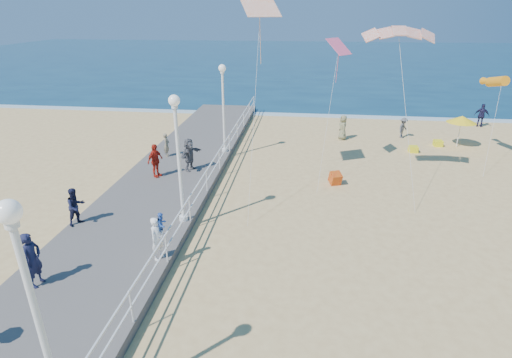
# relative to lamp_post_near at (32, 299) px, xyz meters

# --- Properties ---
(ground) EXTENTS (160.00, 160.00, 0.00)m
(ground) POSITION_rel_lamp_post_near_xyz_m (5.35, 9.00, -3.66)
(ground) COLOR #EBC47B
(ground) RESTS_ON ground
(ocean) EXTENTS (160.00, 90.00, 0.05)m
(ocean) POSITION_rel_lamp_post_near_xyz_m (5.35, 74.00, -3.65)
(ocean) COLOR #0C324D
(ocean) RESTS_ON ground
(surf_line) EXTENTS (160.00, 1.20, 0.04)m
(surf_line) POSITION_rel_lamp_post_near_xyz_m (5.35, 29.50, -3.63)
(surf_line) COLOR white
(surf_line) RESTS_ON ground
(boardwalk) EXTENTS (5.00, 44.00, 0.40)m
(boardwalk) POSITION_rel_lamp_post_near_xyz_m (-2.15, 9.00, -3.46)
(boardwalk) COLOR slate
(boardwalk) RESTS_ON ground
(railing) EXTENTS (0.05, 42.00, 0.55)m
(railing) POSITION_rel_lamp_post_near_xyz_m (0.30, 9.00, -2.41)
(railing) COLOR white
(railing) RESTS_ON boardwalk
(lamp_post_near) EXTENTS (0.44, 0.44, 5.32)m
(lamp_post_near) POSITION_rel_lamp_post_near_xyz_m (0.00, 0.00, 0.00)
(lamp_post_near) COLOR white
(lamp_post_near) RESTS_ON boardwalk
(lamp_post_mid) EXTENTS (0.44, 0.44, 5.32)m
(lamp_post_mid) POSITION_rel_lamp_post_near_xyz_m (0.00, 9.00, 0.00)
(lamp_post_mid) COLOR white
(lamp_post_mid) RESTS_ON boardwalk
(lamp_post_far) EXTENTS (0.44, 0.44, 5.32)m
(lamp_post_far) POSITION_rel_lamp_post_near_xyz_m (0.00, 18.00, 0.00)
(lamp_post_far) COLOR white
(lamp_post_far) RESTS_ON boardwalk
(woman_holding_toddler) EXTENTS (0.56, 0.69, 1.63)m
(woman_holding_toddler) POSITION_rel_lamp_post_near_xyz_m (-0.05, 6.16, -2.45)
(woman_holding_toddler) COLOR white
(woman_holding_toddler) RESTS_ON boardwalk
(toddler_held) EXTENTS (0.47, 0.53, 0.91)m
(toddler_held) POSITION_rel_lamp_post_near_xyz_m (0.10, 6.31, -1.96)
(toddler_held) COLOR blue
(toddler_held) RESTS_ON boardwalk
(spectator_0) EXTENTS (0.49, 0.71, 1.89)m
(spectator_0) POSITION_rel_lamp_post_near_xyz_m (-3.45, 4.25, -2.32)
(spectator_0) COLOR #1A1C39
(spectator_0) RESTS_ON boardwalk
(spectator_3) EXTENTS (0.81, 1.14, 1.80)m
(spectator_3) POSITION_rel_lamp_post_near_xyz_m (-2.82, 13.50, -2.36)
(spectator_3) COLOR red
(spectator_3) RESTS_ON boardwalk
(spectator_5) EXTENTS (1.10, 1.76, 1.81)m
(spectator_5) POSITION_rel_lamp_post_near_xyz_m (-1.29, 14.67, -2.36)
(spectator_5) COLOR #58585D
(spectator_5) RESTS_ON boardwalk
(spectator_6) EXTENTS (0.37, 0.54, 1.44)m
(spectator_6) POSITION_rel_lamp_post_near_xyz_m (-3.30, 16.70, -2.54)
(spectator_6) COLOR gray
(spectator_6) RESTS_ON boardwalk
(spectator_7) EXTENTS (0.91, 0.98, 1.60)m
(spectator_7) POSITION_rel_lamp_post_near_xyz_m (-4.25, 8.17, -2.46)
(spectator_7) COLOR #191B37
(spectator_7) RESTS_ON boardwalk
(beach_walker_a) EXTENTS (1.02, 1.10, 1.49)m
(beach_walker_a) POSITION_rel_lamp_post_near_xyz_m (12.03, 23.71, -2.92)
(beach_walker_a) COLOR #4F5054
(beach_walker_a) RESTS_ON ground
(beach_walker_b) EXTENTS (1.16, 0.79, 1.83)m
(beach_walker_b) POSITION_rel_lamp_post_near_xyz_m (18.81, 27.55, -2.74)
(beach_walker_b) COLOR #1D1B3D
(beach_walker_b) RESTS_ON ground
(beach_walker_c) EXTENTS (0.71, 0.95, 1.77)m
(beach_walker_c) POSITION_rel_lamp_post_near_xyz_m (7.65, 22.76, -2.78)
(beach_walker_c) COLOR #7C7A55
(beach_walker_c) RESTS_ON ground
(box_kite) EXTENTS (0.76, 0.85, 0.74)m
(box_kite) POSITION_rel_lamp_post_near_xyz_m (6.67, 14.49, -3.36)
(box_kite) COLOR red
(box_kite) RESTS_ON ground
(beach_umbrella) EXTENTS (1.90, 1.90, 2.14)m
(beach_umbrella) POSITION_rel_lamp_post_near_xyz_m (15.30, 22.03, -1.75)
(beach_umbrella) COLOR white
(beach_umbrella) RESTS_ON ground
(beach_chair_left) EXTENTS (0.55, 0.55, 0.40)m
(beach_chair_left) POSITION_rel_lamp_post_near_xyz_m (12.08, 20.51, -3.46)
(beach_chair_left) COLOR yellow
(beach_chair_left) RESTS_ON ground
(beach_chair_right) EXTENTS (0.55, 0.55, 0.40)m
(beach_chair_right) POSITION_rel_lamp_post_near_xyz_m (14.06, 22.01, -3.46)
(beach_chair_right) COLOR yellow
(beach_chair_right) RESTS_ON ground
(kite_parafoil) EXTENTS (3.32, 0.94, 0.65)m
(kite_parafoil) POSITION_rel_lamp_post_near_xyz_m (9.01, 14.60, 4.08)
(kite_parafoil) COLOR red
(kite_windsock) EXTENTS (0.98, 2.53, 1.05)m
(kite_windsock) POSITION_rel_lamp_post_near_xyz_m (15.85, 19.52, 1.15)
(kite_windsock) COLOR orange
(kite_diamond_pink) EXTENTS (1.47, 1.54, 0.81)m
(kite_diamond_pink) POSITION_rel_lamp_post_near_xyz_m (6.49, 16.81, 3.20)
(kite_diamond_pink) COLOR #FF5D8A
(kite_diamond_redwhite) EXTENTS (2.02, 1.92, 0.84)m
(kite_diamond_redwhite) POSITION_rel_lamp_post_near_xyz_m (2.68, 13.95, 5.09)
(kite_diamond_redwhite) COLOR orange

